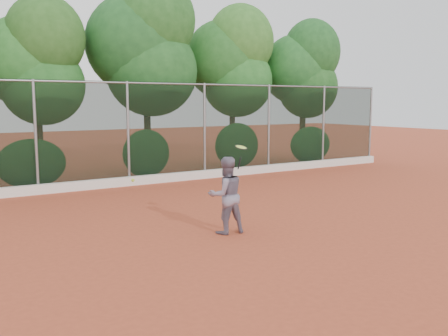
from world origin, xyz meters
TOP-DOWN VIEW (x-y plane):
  - ground at (0.00, 0.00)m, footprint 80.00×80.00m
  - concrete_curb at (0.00, 6.82)m, footprint 24.00×0.20m
  - tennis_player at (-0.66, -0.11)m, footprint 0.89×0.73m
  - chainlink_fence at (-0.00, 7.00)m, footprint 24.09×0.09m
  - foliage_backdrop at (-0.55, 8.98)m, footprint 23.70×3.63m
  - tennis_racket at (-0.31, -0.15)m, footprint 0.32×0.32m
  - tennis_ball_in_flight at (-2.77, -0.09)m, footprint 0.06×0.06m

SIDE VIEW (x-z plane):
  - ground at x=0.00m, z-range 0.00..0.00m
  - concrete_curb at x=0.00m, z-range 0.00..0.30m
  - tennis_player at x=-0.66m, z-range 0.00..1.67m
  - tennis_ball_in_flight at x=-2.77m, z-range 1.30..1.37m
  - tennis_racket at x=-0.31m, z-range 1.54..2.08m
  - chainlink_fence at x=0.00m, z-range 0.11..3.61m
  - foliage_backdrop at x=-0.55m, z-range 0.63..8.18m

